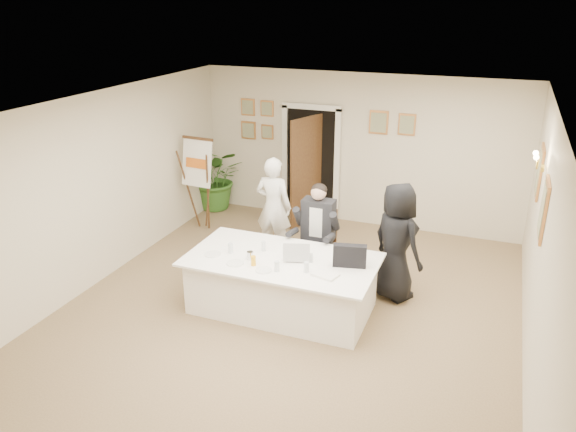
{
  "coord_description": "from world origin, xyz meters",
  "views": [
    {
      "loc": [
        2.41,
        -6.29,
        4.05
      ],
      "look_at": [
        -0.26,
        0.6,
        1.14
      ],
      "focal_mm": 35.0,
      "sensor_mm": 36.0,
      "label": 1
    }
  ],
  "objects_px": {
    "oj_glass": "(253,261)",
    "steel_jug": "(250,255)",
    "standing_woman": "(396,242)",
    "flip_chart": "(201,188)",
    "paper_stack": "(325,275)",
    "standing_man": "(274,207)",
    "laptop_bag": "(350,256)",
    "potted_palm": "(217,178)",
    "laptop": "(300,249)",
    "seated_man": "(317,232)",
    "conference_table": "(282,284)"
  },
  "relations": [
    {
      "from": "paper_stack",
      "to": "steel_jug",
      "type": "height_order",
      "value": "steel_jug"
    },
    {
      "from": "flip_chart",
      "to": "oj_glass",
      "type": "xyz_separation_m",
      "value": [
        2.17,
        -2.48,
        0.05
      ]
    },
    {
      "from": "oj_glass",
      "to": "steel_jug",
      "type": "height_order",
      "value": "oj_glass"
    },
    {
      "from": "flip_chart",
      "to": "potted_palm",
      "type": "bearing_deg",
      "value": 103.6
    },
    {
      "from": "standing_man",
      "to": "laptop_bag",
      "type": "height_order",
      "value": "standing_man"
    },
    {
      "from": "potted_palm",
      "to": "laptop_bag",
      "type": "bearing_deg",
      "value": -40.92
    },
    {
      "from": "flip_chart",
      "to": "laptop",
      "type": "bearing_deg",
      "value": -37.9
    },
    {
      "from": "flip_chart",
      "to": "paper_stack",
      "type": "relative_size",
      "value": 5.46
    },
    {
      "from": "laptop_bag",
      "to": "paper_stack",
      "type": "distance_m",
      "value": 0.44
    },
    {
      "from": "standing_man",
      "to": "oj_glass",
      "type": "xyz_separation_m",
      "value": [
        0.52,
        -1.94,
        0.0
      ]
    },
    {
      "from": "laptop",
      "to": "paper_stack",
      "type": "relative_size",
      "value": 1.18
    },
    {
      "from": "seated_man",
      "to": "standing_woman",
      "type": "height_order",
      "value": "standing_woman"
    },
    {
      "from": "conference_table",
      "to": "potted_palm",
      "type": "xyz_separation_m",
      "value": [
        -2.69,
        3.22,
        0.25
      ]
    },
    {
      "from": "steel_jug",
      "to": "conference_table",
      "type": "bearing_deg",
      "value": 24.28
    },
    {
      "from": "seated_man",
      "to": "laptop",
      "type": "bearing_deg",
      "value": -99.78
    },
    {
      "from": "seated_man",
      "to": "steel_jug",
      "type": "height_order",
      "value": "seated_man"
    },
    {
      "from": "seated_man",
      "to": "paper_stack",
      "type": "height_order",
      "value": "seated_man"
    },
    {
      "from": "standing_woman",
      "to": "steel_jug",
      "type": "distance_m",
      "value": 2.05
    },
    {
      "from": "seated_man",
      "to": "laptop_bag",
      "type": "bearing_deg",
      "value": -66.26
    },
    {
      "from": "flip_chart",
      "to": "standing_woman",
      "type": "height_order",
      "value": "standing_woman"
    },
    {
      "from": "flip_chart",
      "to": "laptop",
      "type": "distance_m",
      "value": 3.37
    },
    {
      "from": "seated_man",
      "to": "potted_palm",
      "type": "bearing_deg",
      "value": 128.41
    },
    {
      "from": "laptop_bag",
      "to": "standing_man",
      "type": "bearing_deg",
      "value": 125.57
    },
    {
      "from": "standing_woman",
      "to": "oj_glass",
      "type": "bearing_deg",
      "value": 72.25
    },
    {
      "from": "seated_man",
      "to": "potted_palm",
      "type": "xyz_separation_m",
      "value": [
        -2.83,
        2.15,
        -0.12
      ]
    },
    {
      "from": "laptop_bag",
      "to": "paper_stack",
      "type": "xyz_separation_m",
      "value": [
        -0.21,
        -0.37,
        -0.13
      ]
    },
    {
      "from": "standing_man",
      "to": "laptop_bag",
      "type": "relative_size",
      "value": 3.89
    },
    {
      "from": "steel_jug",
      "to": "standing_man",
      "type": "bearing_deg",
      "value": 102.79
    },
    {
      "from": "flip_chart",
      "to": "potted_palm",
      "type": "xyz_separation_m",
      "value": [
        -0.26,
        1.06,
        -0.15
      ]
    },
    {
      "from": "potted_palm",
      "to": "steel_jug",
      "type": "distance_m",
      "value": 4.11
    },
    {
      "from": "standing_woman",
      "to": "paper_stack",
      "type": "relative_size",
      "value": 5.48
    },
    {
      "from": "conference_table",
      "to": "laptop_bag",
      "type": "distance_m",
      "value": 1.05
    },
    {
      "from": "standing_man",
      "to": "oj_glass",
      "type": "relative_size",
      "value": 12.86
    },
    {
      "from": "conference_table",
      "to": "laptop",
      "type": "distance_m",
      "value": 0.57
    },
    {
      "from": "conference_table",
      "to": "laptop",
      "type": "height_order",
      "value": "laptop"
    },
    {
      "from": "flip_chart",
      "to": "laptop",
      "type": "relative_size",
      "value": 4.62
    },
    {
      "from": "paper_stack",
      "to": "oj_glass",
      "type": "height_order",
      "value": "oj_glass"
    },
    {
      "from": "potted_palm",
      "to": "paper_stack",
      "type": "distance_m",
      "value": 4.86
    },
    {
      "from": "standing_man",
      "to": "paper_stack",
      "type": "xyz_separation_m",
      "value": [
        1.48,
        -1.88,
        -0.05
      ]
    },
    {
      "from": "standing_man",
      "to": "paper_stack",
      "type": "distance_m",
      "value": 2.4
    },
    {
      "from": "seated_man",
      "to": "laptop",
      "type": "relative_size",
      "value": 4.13
    },
    {
      "from": "laptop",
      "to": "steel_jug",
      "type": "distance_m",
      "value": 0.67
    },
    {
      "from": "standing_woman",
      "to": "laptop",
      "type": "relative_size",
      "value": 4.63
    },
    {
      "from": "standing_man",
      "to": "potted_palm",
      "type": "relative_size",
      "value": 1.31
    },
    {
      "from": "conference_table",
      "to": "oj_glass",
      "type": "relative_size",
      "value": 19.57
    },
    {
      "from": "standing_man",
      "to": "steel_jug",
      "type": "xyz_separation_m",
      "value": [
        0.41,
        -1.79,
        -0.01
      ]
    },
    {
      "from": "laptop",
      "to": "paper_stack",
      "type": "xyz_separation_m",
      "value": [
        0.47,
        -0.36,
        -0.12
      ]
    },
    {
      "from": "laptop_bag",
      "to": "standing_woman",
      "type": "bearing_deg",
      "value": 48.56
    },
    {
      "from": "conference_table",
      "to": "laptop_bag",
      "type": "relative_size",
      "value": 5.92
    },
    {
      "from": "flip_chart",
      "to": "oj_glass",
      "type": "distance_m",
      "value": 3.3
    }
  ]
}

